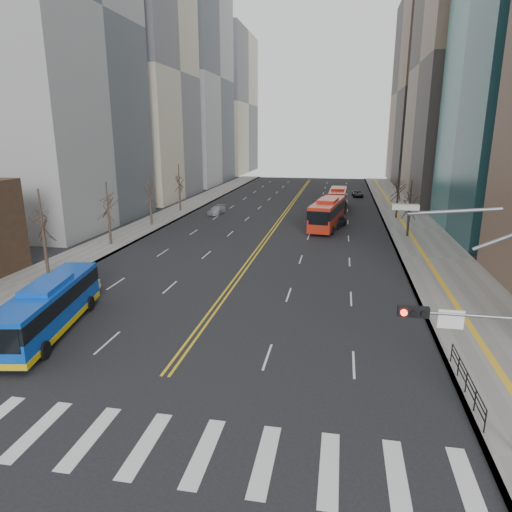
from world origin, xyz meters
TOP-DOWN VIEW (x-y plane):
  - ground at (0.00, 0.00)m, footprint 220.00×220.00m
  - sidewalk_right at (17.50, 45.00)m, footprint 7.00×130.00m
  - sidewalk_left at (-16.50, 45.00)m, footprint 5.00×130.00m
  - crosswalk at (0.00, 0.00)m, footprint 26.70×4.00m
  - centerline at (0.00, 55.00)m, footprint 0.55×100.00m
  - office_towers at (0.12, 68.51)m, footprint 83.00×134.00m
  - signal_mast at (13.77, 2.00)m, footprint 5.37×0.37m
  - pedestrian_railing at (14.30, 6.00)m, footprint 0.06×6.06m
  - street_trees at (-7.18, 34.55)m, footprint 35.20×47.20m
  - blue_bus at (-8.74, 8.76)m, footprint 4.24×11.04m
  - red_bus_near at (6.62, 43.77)m, footprint 4.39×12.07m
  - red_bus_far at (7.69, 58.56)m, footprint 2.97×10.88m
  - car_white at (-10.65, 14.64)m, footprint 1.99×3.97m
  - car_dark_mid at (7.82, 44.59)m, footprint 2.82×4.33m
  - car_silver at (-9.92, 50.96)m, footprint 2.20×4.37m
  - car_dark_far at (11.28, 74.21)m, footprint 2.14×4.17m

SIDE VIEW (x-z plane):
  - ground at x=0.00m, z-range 0.00..0.00m
  - crosswalk at x=0.00m, z-range 0.00..0.01m
  - centerline at x=0.00m, z-range 0.00..0.01m
  - sidewalk_right at x=17.50m, z-range 0.00..0.15m
  - sidewalk_left at x=-16.50m, z-range 0.00..0.15m
  - car_dark_far at x=11.28m, z-range 0.00..1.13m
  - car_silver at x=-9.92m, z-range 0.00..1.22m
  - car_white at x=-10.65m, z-range 0.00..1.25m
  - car_dark_mid at x=7.82m, z-range 0.00..1.37m
  - pedestrian_railing at x=14.30m, z-range 0.31..1.33m
  - blue_bus at x=-8.74m, z-range 0.08..3.25m
  - red_bus_far at x=7.69m, z-range 0.20..3.64m
  - red_bus_near at x=6.62m, z-range 0.21..3.93m
  - signal_mast at x=13.77m, z-range 0.16..9.55m
  - street_trees at x=-7.18m, z-range 1.07..8.67m
  - office_towers at x=0.12m, z-range -5.08..52.92m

